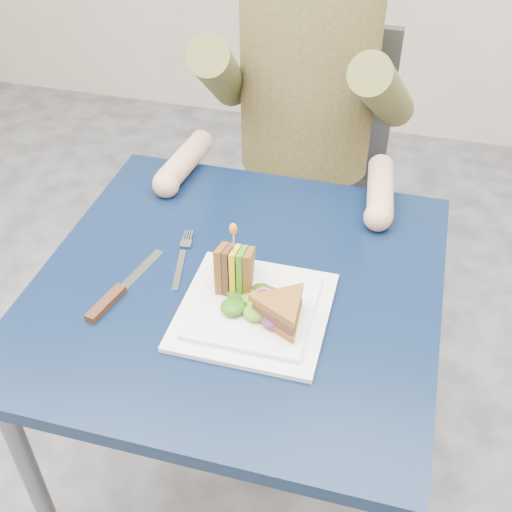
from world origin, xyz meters
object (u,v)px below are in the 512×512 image
(diner, at_px, (308,59))
(fork, at_px, (182,260))
(sandwich_flat, at_px, (282,310))
(chair, at_px, (309,168))
(knife, at_px, (113,297))
(sandwich_upright, at_px, (234,270))
(plate, at_px, (254,310))
(table, at_px, (238,312))

(diner, bearing_deg, fork, -101.74)
(diner, relative_size, sandwich_flat, 4.77)
(chair, distance_m, knife, 0.87)
(sandwich_upright, bearing_deg, knife, -159.75)
(plate, relative_size, sandwich_flat, 1.66)
(sandwich_upright, bearing_deg, diner, 90.34)
(sandwich_flat, height_order, sandwich_upright, sandwich_upright)
(diner, xyz_separation_m, sandwich_upright, (0.00, -0.64, -0.13))
(sandwich_flat, bearing_deg, sandwich_upright, 145.94)
(knife, bearing_deg, sandwich_flat, 1.27)
(table, distance_m, diner, 0.67)
(table, relative_size, plate, 2.88)
(table, height_order, sandwich_flat, sandwich_flat)
(plate, distance_m, sandwich_flat, 0.07)
(diner, distance_m, fork, 0.62)
(table, xyz_separation_m, plate, (0.05, -0.07, 0.09))
(table, height_order, chair, chair)
(diner, xyz_separation_m, plate, (0.05, -0.68, -0.18))
(chair, relative_size, diner, 1.25)
(table, distance_m, sandwich_upright, 0.14)
(sandwich_flat, bearing_deg, diner, 98.62)
(sandwich_upright, bearing_deg, sandwich_flat, -34.06)
(knife, bearing_deg, fork, 57.70)
(plate, distance_m, fork, 0.20)
(table, height_order, knife, knife)
(knife, bearing_deg, table, 27.01)
(diner, height_order, sandwich_flat, diner)
(plate, height_order, knife, plate)
(knife, bearing_deg, plate, 7.08)
(chair, distance_m, diner, 0.39)
(diner, distance_m, sandwich_upright, 0.65)
(sandwich_upright, bearing_deg, fork, 156.13)
(plate, xyz_separation_m, knife, (-0.26, -0.03, -0.00))
(chair, relative_size, knife, 4.22)
(chair, height_order, knife, chair)
(plate, distance_m, knife, 0.26)
(fork, bearing_deg, chair, 80.11)
(fork, bearing_deg, sandwich_upright, -23.87)
(knife, bearing_deg, chair, 76.10)
(diner, distance_m, sandwich_flat, 0.73)
(diner, xyz_separation_m, sandwich_flat, (0.11, -0.71, -0.14))
(plate, xyz_separation_m, sandwich_flat, (0.05, -0.02, 0.04))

